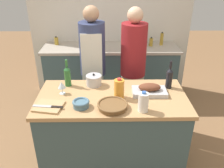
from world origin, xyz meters
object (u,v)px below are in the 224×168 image
(mixing_bowl, at_px, (81,104))
(person_cook_guest, at_px, (133,65))
(stock_pot, at_px, (94,80))
(juice_jug, at_px, (119,89))
(wine_bottle_dark, at_px, (169,77))
(person_cook_aproned, at_px, (93,65))
(condiment_bottle_extra, at_px, (56,41))
(milk_jug, at_px, (143,102))
(roasting_pan, at_px, (149,90))
(stand_mixer, at_px, (141,38))
(wicker_basket, at_px, (112,106))
(cutting_board, at_px, (49,106))
(wine_bottle_green, at_px, (67,76))
(condiment_bottle_tall, at_px, (162,39))
(wine_glass_left, at_px, (62,85))
(condiment_bottle_short, at_px, (151,42))
(knife_chef, at_px, (49,106))

(mixing_bowl, bearing_deg, person_cook_guest, 58.86)
(stock_pot, height_order, juice_jug, juice_jug)
(wine_bottle_dark, bearing_deg, mixing_bowl, -157.52)
(person_cook_aproned, bearing_deg, condiment_bottle_extra, 126.28)
(milk_jug, distance_m, person_cook_aproned, 1.14)
(roasting_pan, distance_m, stand_mixer, 1.51)
(roasting_pan, xyz_separation_m, wicker_basket, (-0.38, -0.27, -0.01))
(person_cook_guest, bearing_deg, mixing_bowl, -135.69)
(mixing_bowl, distance_m, person_cook_guest, 1.10)
(wicker_basket, xyz_separation_m, person_cook_aproned, (-0.23, 0.98, -0.00))
(cutting_board, distance_m, wine_bottle_dark, 1.25)
(milk_jug, distance_m, wine_bottle_green, 0.90)
(milk_jug, xyz_separation_m, wine_bottle_dark, (0.33, 0.44, 0.03))
(condiment_bottle_tall, relative_size, person_cook_guest, 0.13)
(roasting_pan, bearing_deg, condiment_bottle_extra, 128.17)
(condiment_bottle_tall, bearing_deg, stand_mixer, -173.29)
(stock_pot, bearing_deg, person_cook_aproned, 94.44)
(juice_jug, bearing_deg, stock_pot, 133.88)
(wicker_basket, relative_size, milk_jug, 1.44)
(person_cook_guest, bearing_deg, stock_pot, -147.90)
(wine_bottle_green, xyz_separation_m, stand_mixer, (0.96, 1.31, 0.03))
(wine_glass_left, distance_m, condiment_bottle_tall, 2.02)
(milk_jug, bearing_deg, condiment_bottle_tall, 73.91)
(mixing_bowl, relative_size, wine_bottle_green, 0.54)
(wicker_basket, xyz_separation_m, mixing_bowl, (-0.29, 0.03, 0.01))
(condiment_bottle_tall, xyz_separation_m, condiment_bottle_short, (-0.17, -0.05, -0.03))
(knife_chef, xyz_separation_m, condiment_bottle_short, (1.22, 1.75, 0.06))
(wine_bottle_green, height_order, condiment_bottle_extra, wine_bottle_green)
(juice_jug, height_order, stand_mixer, stand_mixer)
(wine_bottle_dark, bearing_deg, condiment_bottle_short, 88.68)
(wine_glass_left, height_order, condiment_bottle_short, condiment_bottle_short)
(condiment_bottle_extra, bearing_deg, roasting_pan, -51.83)
(wicker_basket, height_order, condiment_bottle_short, condiment_bottle_short)
(roasting_pan, bearing_deg, knife_chef, -164.80)
(stock_pot, relative_size, knife_chef, 0.60)
(roasting_pan, distance_m, mixing_bowl, 0.71)
(mixing_bowl, height_order, person_cook_aproned, person_cook_aproned)
(knife_chef, bearing_deg, milk_jug, -3.35)
(milk_jug, bearing_deg, condiment_bottle_extra, 121.02)
(milk_jug, bearing_deg, wicker_basket, 170.97)
(juice_jug, height_order, wine_bottle_dark, wine_bottle_dark)
(juice_jug, xyz_separation_m, wine_glass_left, (-0.58, 0.09, -0.00))
(wicker_basket, relative_size, juice_jug, 1.34)
(wine_bottle_green, bearing_deg, mixing_bowl, -67.15)
(wine_bottle_green, height_order, person_cook_aproned, person_cook_aproned)
(milk_jug, relative_size, condiment_bottle_short, 1.37)
(knife_chef, bearing_deg, wine_bottle_green, 76.53)
(wine_glass_left, bearing_deg, person_cook_guest, 41.08)
(wicker_basket, bearing_deg, stand_mixer, 74.80)
(milk_jug, relative_size, condiment_bottle_tall, 0.94)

